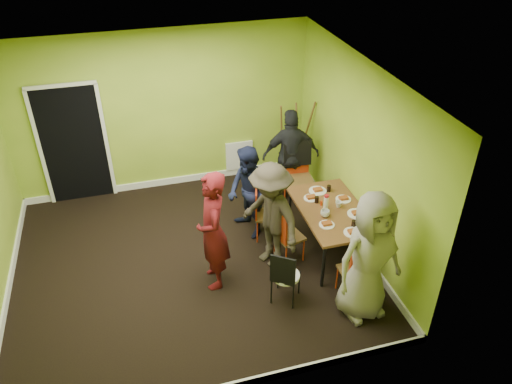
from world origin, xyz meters
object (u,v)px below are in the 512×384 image
dining_table (332,213)px  chair_left_far (263,211)px  chair_bentwood (285,275)px  chair_back_end (297,159)px  orange_bottle (321,203)px  person_front_end (369,257)px  chair_left_near (285,233)px  person_left_far (248,193)px  easel (294,144)px  person_left_near (270,216)px  person_back_end (291,155)px  person_standing (213,231)px  blue_bottle (359,216)px  chair_front_end (357,270)px  thermos (326,203)px

dining_table → chair_left_far: 1.07m
chair_left_far → chair_bentwood: chair_left_far is taller
chair_back_end → chair_bentwood: bearing=72.4°
orange_bottle → person_front_end: bearing=-88.0°
chair_left_near → person_left_far: size_ratio=0.59×
chair_left_near → easel: bearing=142.3°
chair_left_near → chair_back_end: bearing=139.7°
person_left_far → easel: bearing=120.7°
person_left_near → person_front_end: (0.86, -1.24, 0.08)m
dining_table → easel: size_ratio=0.94×
person_left_far → person_front_end: size_ratio=0.83×
chair_bentwood → person_left_far: 1.60m
orange_bottle → person_left_near: size_ratio=0.04×
person_left_near → person_back_end: same height
chair_left_near → easel: 2.19m
chair_bentwood → person_left_far: bearing=127.3°
easel → person_standing: (-1.90, -2.15, 0.08)m
chair_left_near → blue_bottle: size_ratio=4.37×
orange_bottle → person_left_far: 1.11m
chair_bentwood → person_back_end: bearing=104.6°
person_standing → person_front_end: bearing=62.2°
chair_back_end → chair_front_end: chair_back_end is taller
orange_bottle → person_left_far: person_left_far is taller
chair_left_far → chair_front_end: chair_front_end is taller
chair_back_end → thermos: chair_back_end is taller
chair_front_end → chair_bentwood: (-0.92, 0.19, -0.02)m
chair_left_near → chair_front_end: (0.65, -0.98, -0.00)m
chair_front_end → blue_bottle: (0.29, 0.63, 0.36)m
person_left_far → person_front_end: 2.23m
thermos → easel: bearing=83.6°
chair_left_far → person_front_end: bearing=39.3°
blue_bottle → chair_front_end: bearing=-114.7°
chair_left_near → chair_left_far: bearing=178.5°
chair_front_end → easel: bearing=85.7°
easel → person_back_end: 0.46m
person_left_far → dining_table: bearing=38.4°
dining_table → person_front_end: size_ratio=0.83×
chair_bentwood → person_front_end: 1.10m
easel → blue_bottle: easel is taller
easel → person_front_end: bearing=-93.3°
dining_table → person_back_end: (-0.09, 1.56, 0.12)m
thermos → blue_bottle: bearing=-51.1°
chair_front_end → person_standing: (-1.71, 0.83, 0.38)m
chair_back_end → person_left_far: size_ratio=0.76×
easel → person_left_near: size_ratio=0.98×
chair_left_far → blue_bottle: bearing=63.8°
person_left_near → dining_table: bearing=65.6°
thermos → person_left_near: size_ratio=0.13×
chair_left_near → person_standing: size_ratio=0.50×
dining_table → chair_bentwood: 1.30m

